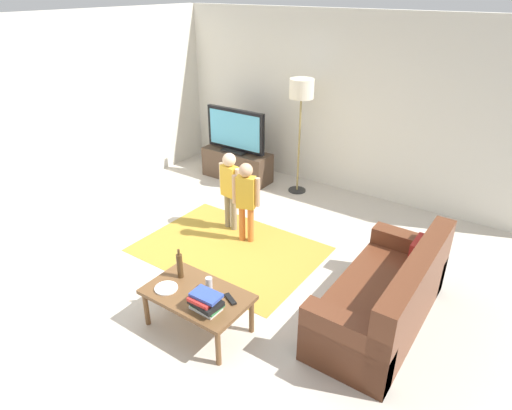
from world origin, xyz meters
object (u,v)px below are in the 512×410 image
plate (166,288)px  tv (235,131)px  coffee_table (197,297)px  book_stack (206,302)px  soda_can (209,283)px  child_center (246,196)px  couch (388,300)px  bottle (180,265)px  floor_lamp (301,95)px  child_near_tv (230,184)px  tv_remote (230,299)px  tv_stand (237,165)px

plate → tv: bearing=116.7°
coffee_table → book_stack: (0.22, -0.12, 0.13)m
soda_can → child_center: bearing=113.3°
couch → bottle: (-1.77, -0.99, 0.26)m
book_stack → floor_lamp: bearing=106.8°
floor_lamp → child_near_tv: bearing=-95.1°
tv_remote → child_near_tv: bearing=154.2°
coffee_table → couch: bearing=36.5°
coffee_table → tv_stand: bearing=121.3°
book_stack → bottle: 0.57m
tv → tv_remote: 3.77m
bottle → soda_can: bearing=3.3°
book_stack → soda_can: size_ratio=2.45×
book_stack → tv_stand: bearing=123.1°
tv → soda_can: (1.96, -3.00, -0.37)m
tv_remote → coffee_table: bearing=-136.3°
child_near_tv → book_stack: size_ratio=3.69×
child_near_tv → tv_stand: bearing=124.2°
child_near_tv → child_center: size_ratio=1.01×
tv_remote → tv_stand: bearing=152.5°
bottle → tv_stand: bearing=117.9°
couch → child_near_tv: child_near_tv is taller
child_near_tv → couch: bearing=-14.8°
tv_stand → coffee_table: tv_stand is taller
tv_stand → child_near_tv: 1.75m
child_center → plate: child_center is taller
child_near_tv → child_center: bearing=-21.5°
child_near_tv → plate: (0.67, -1.85, -0.23)m
child_near_tv → plate: size_ratio=4.94×
floor_lamp → bottle: bearing=-80.9°
child_near_tv → coffee_table: (0.95, -1.73, -0.28)m
bottle → soda_can: size_ratio=2.65×
floor_lamp → tv_remote: size_ratio=10.47×
child_near_tv → tv_remote: 2.08m
child_center → book_stack: (0.80, -1.71, -0.15)m
child_center → tv_remote: size_ratio=6.34×
tv → book_stack: size_ratio=3.73×
couch → bottle: 2.05m
tv → bottle: (1.61, -3.02, -0.29)m
couch → book_stack: (-1.25, -1.21, 0.21)m
couch → plate: couch is taller
bottle → soda_can: 0.36m
floor_lamp → bottle: size_ratio=5.60×
coffee_table → child_near_tv: bearing=118.7°
floor_lamp → coffee_table: (0.81, -3.29, -1.17)m
floor_lamp → plate: (0.53, -3.41, -1.12)m
child_center → child_near_tv: bearing=158.5°
tv → tv_remote: size_ratio=6.47×
couch → child_near_tv: size_ratio=1.66×
tv → bottle: size_ratio=3.46×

